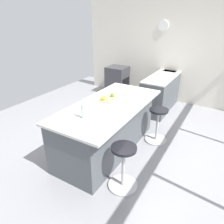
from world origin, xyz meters
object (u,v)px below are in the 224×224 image
object	(u,v)px
apple_yellow	(103,98)
cutting_board	(108,99)
stool_middle	(123,168)
kitchen_island	(107,126)
stool_by_window	(157,126)
oven_range	(117,80)
apple_green	(113,95)
water_bottle	(83,111)

from	to	relation	value
apple_yellow	cutting_board	bearing A→B (deg)	161.28
cutting_board	stool_middle	bearing A→B (deg)	42.01
kitchen_island	cutting_board	size ratio (longest dim) A/B	6.30
kitchen_island	stool_by_window	xyz separation A→B (m)	(-0.72, 0.71, -0.14)
oven_range	stool_by_window	world-z (taller)	oven_range
apple_green	apple_yellow	size ratio (longest dim) A/B	0.93
stool_middle	cutting_board	xyz separation A→B (m)	(-0.89, -0.80, 0.60)
water_bottle	apple_green	bearing A→B (deg)	-176.41
oven_range	stool_middle	distance (m)	4.03
apple_green	stool_middle	bearing A→B (deg)	37.62
stool_middle	water_bottle	distance (m)	1.02
stool_middle	oven_range	bearing A→B (deg)	-149.40
kitchen_island	cutting_board	world-z (taller)	cutting_board
stool_middle	apple_green	xyz separation A→B (m)	(-1.01, -0.78, 0.65)
cutting_board	apple_green	size ratio (longest dim) A/B	4.53
kitchen_island	stool_by_window	bearing A→B (deg)	135.18
cutting_board	water_bottle	world-z (taller)	water_bottle
stool_by_window	apple_green	xyz separation A→B (m)	(0.42, -0.78, 0.65)
kitchen_island	apple_yellow	bearing A→B (deg)	-117.29
kitchen_island	stool_middle	xyz separation A→B (m)	(0.72, 0.71, -0.14)
kitchen_island	stool_middle	world-z (taller)	kitchen_island
apple_yellow	water_bottle	bearing A→B (deg)	9.22
cutting_board	kitchen_island	bearing A→B (deg)	27.07
oven_range	apple_green	distance (m)	2.82
stool_middle	water_bottle	bearing A→B (deg)	-95.31
oven_range	apple_green	bearing A→B (deg)	27.36
stool_by_window	cutting_board	bearing A→B (deg)	-55.68
oven_range	apple_yellow	xyz separation A→B (m)	(2.69, 1.21, 0.55)
stool_by_window	oven_range	bearing A→B (deg)	-134.74
apple_yellow	apple_green	bearing A→B (deg)	166.20
oven_range	stool_middle	world-z (taller)	oven_range
apple_green	apple_yellow	distance (m)	0.24
apple_green	oven_range	bearing A→B (deg)	-152.64
water_bottle	stool_by_window	bearing A→B (deg)	152.22
kitchen_island	apple_green	world-z (taller)	apple_green
kitchen_island	apple_yellow	world-z (taller)	apple_yellow
oven_range	kitchen_island	distance (m)	3.06
kitchen_island	water_bottle	bearing A→B (deg)	-0.69
oven_range	cutting_board	bearing A→B (deg)	25.86
kitchen_island	stool_middle	size ratio (longest dim) A/B	3.24
kitchen_island	water_bottle	size ratio (longest dim) A/B	7.26
stool_middle	apple_yellow	world-z (taller)	apple_yellow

